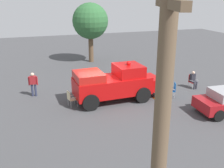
{
  "coord_description": "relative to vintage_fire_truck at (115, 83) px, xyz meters",
  "views": [
    {
      "loc": [
        4.31,
        15.35,
        6.7
      ],
      "look_at": [
        -0.77,
        0.11,
        1.15
      ],
      "focal_mm": 42.0,
      "sensor_mm": 36.0,
      "label": 1
    }
  ],
  "objects": [
    {
      "name": "lawn_chair_by_car",
      "position": [
        -3.88,
        0.76,
        -0.61
      ],
      "size": [
        0.64,
        0.64,
        1.02
      ],
      "color": "#B7BABF",
      "rests_on": "ground"
    },
    {
      "name": "vintage_fire_truck",
      "position": [
        0.0,
        0.0,
        0.0
      ],
      "size": [
        6.03,
        2.5,
        2.59
      ],
      "color": "black",
      "rests_on": "ground"
    },
    {
      "name": "lawn_chair_spare",
      "position": [
        2.98,
        0.12,
        -0.61
      ],
      "size": [
        0.6,
        0.61,
        1.02
      ],
      "color": "#B7BABF",
      "rests_on": "ground"
    },
    {
      "name": "oak_tree_left",
      "position": [
        -1.06,
        -10.7,
        2.91
      ],
      "size": [
        3.56,
        3.56,
        5.93
      ],
      "color": "brown",
      "rests_on": "ground"
    },
    {
      "name": "ground_plane",
      "position": [
        1.0,
        -0.1,
        -1.2
      ],
      "size": [
        60.0,
        60.0,
        0.0
      ],
      "primitive_type": "plane",
      "color": "#424244"
    },
    {
      "name": "lawn_chair_near_truck",
      "position": [
        -6.26,
        -0.5,
        -0.61
      ],
      "size": [
        0.57,
        0.56,
        1.02
      ],
      "color": "#B7BABF",
      "rests_on": "ground"
    },
    {
      "name": "spectator_seated",
      "position": [
        -6.28,
        -0.37,
        -0.5
      ],
      "size": [
        0.45,
        0.58,
        1.29
      ],
      "color": "#383842",
      "rests_on": "ground"
    },
    {
      "name": "spectator_standing",
      "position": [
        5.08,
        -2.45,
        -0.23
      ],
      "size": [
        0.65,
        0.34,
        1.68
      ],
      "color": "#2D334C",
      "rests_on": "ground"
    },
    {
      "name": "traffic_cone",
      "position": [
        -2.72,
        0.63,
        -0.89
      ],
      "size": [
        0.4,
        0.4,
        0.64
      ],
      "color": "orange",
      "rests_on": "ground"
    }
  ]
}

